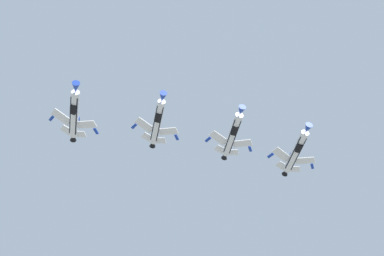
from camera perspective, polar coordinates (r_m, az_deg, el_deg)
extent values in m
cylinder|color=white|center=(113.64, 11.30, -2.59)|extent=(5.92, 11.80, 1.70)
cube|color=black|center=(113.31, 11.30, -2.76)|extent=(5.03, 9.94, 0.63)
cone|color=#1938A8|center=(108.96, 12.52, -0.09)|extent=(2.33, 2.80, 1.56)
cone|color=black|center=(118.29, 10.24, -4.77)|extent=(1.85, 1.98, 1.36)
ellipsoid|color=#192333|center=(112.34, 11.75, -1.46)|extent=(2.34, 3.44, 1.27)
cube|color=black|center=(111.62, 11.66, -2.15)|extent=(1.94, 2.49, 1.01)
cube|color=white|center=(115.33, 12.26, -3.50)|extent=(4.17, 4.40, 0.90)
cube|color=#1938A8|center=(116.60, 13.05, -4.11)|extent=(1.59, 1.49, 0.33)
cube|color=white|center=(114.21, 9.78, -2.88)|extent=(4.37, 2.38, 0.90)
cube|color=#1938A8|center=(114.60, 8.61, -2.99)|extent=(0.78, 1.66, 0.33)
cube|color=white|center=(117.46, 11.20, -4.43)|extent=(2.76, 2.74, 0.52)
cube|color=white|center=(116.82, 9.78, -4.07)|extent=(2.22, 1.73, 0.52)
cube|color=#1938A8|center=(118.18, 10.57, -3.52)|extent=(1.53, 2.65, 2.60)
cylinder|color=white|center=(111.53, 4.45, -0.76)|extent=(5.92, 11.80, 1.70)
cube|color=black|center=(111.19, 4.43, -0.93)|extent=(5.02, 9.94, 0.57)
cone|color=#1938A8|center=(106.76, 5.39, 1.87)|extent=(2.33, 2.80, 1.56)
cone|color=black|center=(116.25, 3.63, -3.05)|extent=(1.85, 1.98, 1.36)
ellipsoid|color=#192333|center=(110.20, 4.80, 0.41)|extent=(2.30, 3.43, 1.23)
cube|color=black|center=(109.47, 4.70, -0.28)|extent=(1.91, 2.48, 0.97)
cube|color=white|center=(113.01, 5.51, -1.68)|extent=(4.18, 4.42, 0.71)
cube|color=#1938A8|center=(114.11, 6.39, -2.29)|extent=(1.59, 1.49, 0.31)
cube|color=white|center=(112.35, 2.94, -1.10)|extent=(4.39, 2.38, 0.71)
cube|color=#1938A8|center=(112.94, 1.78, -1.26)|extent=(0.77, 1.65, 0.31)
cube|color=white|center=(115.28, 4.56, -2.67)|extent=(2.77, 2.75, 0.43)
cube|color=white|center=(114.90, 3.09, -2.34)|extent=(2.23, 1.73, 0.43)
cube|color=#1938A8|center=(116.14, 3.92, -1.77)|extent=(1.42, 2.61, 2.61)
cylinder|color=white|center=(109.88, -3.82, 0.64)|extent=(5.92, 11.80, 1.70)
cube|color=black|center=(109.55, -3.87, 0.48)|extent=(5.03, 9.94, 0.64)
cone|color=#1938A8|center=(105.03, -3.25, 3.38)|extent=(2.33, 2.80, 1.56)
cone|color=black|center=(114.68, -4.31, -1.73)|extent=(1.85, 1.98, 1.36)
ellipsoid|color=#192333|center=(108.53, -3.54, 1.84)|extent=(2.34, 3.44, 1.27)
cube|color=black|center=(107.81, -3.74, 1.16)|extent=(1.94, 2.50, 1.02)
cube|color=white|center=(110.91, -2.65, -0.36)|extent=(4.17, 4.40, 0.92)
cube|color=#1938A8|center=(111.65, -1.70, -1.03)|extent=(1.60, 1.49, 0.33)
cube|color=white|center=(111.20, -5.25, 0.33)|extent=(4.37, 2.38, 0.92)
cube|color=#1938A8|center=(112.17, -6.36, 0.20)|extent=(0.78, 1.66, 0.33)
cube|color=white|center=(113.42, -3.45, -1.37)|extent=(2.76, 2.74, 0.54)
cube|color=white|center=(113.58, -4.93, -0.97)|extent=(2.22, 1.73, 0.54)
cube|color=#1938A8|center=(114.54, -3.97, -0.45)|extent=(1.54, 2.66, 2.60)
cylinder|color=white|center=(106.37, -12.77, 1.46)|extent=(5.92, 11.80, 1.70)
cube|color=black|center=(106.06, -12.86, 1.30)|extent=(5.04, 9.94, 0.70)
cone|color=#1938A8|center=(101.50, -12.64, 4.34)|extent=(2.33, 2.80, 1.56)
cone|color=black|center=(111.20, -12.89, -1.02)|extent=(1.85, 1.98, 1.36)
ellipsoid|color=#192333|center=(104.98, -12.60, 2.71)|extent=(2.38, 3.46, 1.31)
cube|color=black|center=(104.32, -12.89, 2.02)|extent=(1.96, 2.50, 1.05)
cube|color=white|center=(106.94, -11.52, 0.39)|extent=(4.15, 4.38, 1.09)
cube|color=#1938A8|center=(107.32, -10.50, -0.34)|extent=(1.60, 1.50, 0.35)
cube|color=white|center=(108.17, -14.11, 1.17)|extent=(4.34, 2.38, 1.09)
cube|color=#1938A8|center=(109.51, -15.13, 1.06)|extent=(0.78, 1.66, 0.35)
cube|color=white|center=(109.66, -12.12, -0.66)|extent=(2.76, 2.73, 0.62)
cube|color=white|center=(110.36, -13.60, -0.21)|extent=(2.21, 1.73, 0.62)
cube|color=#1938A8|center=(110.98, -12.52, 0.30)|extent=(1.64, 2.69, 2.58)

